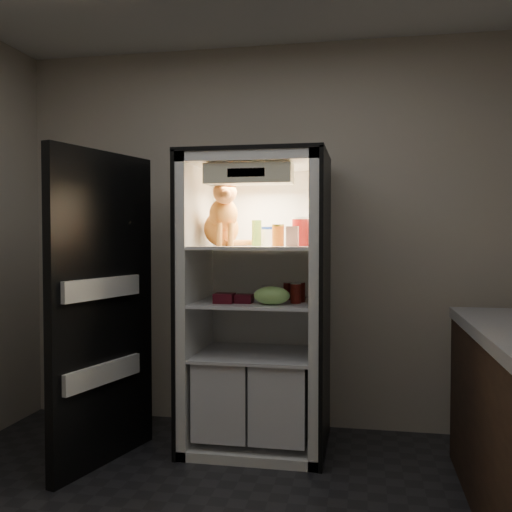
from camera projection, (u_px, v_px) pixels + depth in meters
The scene contains 16 objects.
room_shell at pixel (194, 170), 2.29m from camera, with size 3.60×3.60×3.60m.
refrigerator at pixel (257, 323), 3.68m from camera, with size 0.90×0.72×1.88m.
fridge_door at pixel (103, 310), 3.37m from camera, with size 0.28×0.86×1.85m.
tabby_cat at pixel (223, 220), 3.65m from camera, with size 0.41×0.44×0.44m.
parmesan_shaker at pixel (257, 233), 3.62m from camera, with size 0.06×0.06×0.16m.
mayo_tub at pixel (268, 236), 3.71m from camera, with size 0.09×0.09×0.12m.
salsa_jar at pixel (278, 235), 3.53m from camera, with size 0.08×0.08×0.13m.
pepper_jar at pixel (300, 231), 3.59m from camera, with size 0.11×0.11×0.18m.
cream_carton at pixel (292, 236), 3.43m from camera, with size 0.07×0.07×0.12m, color silver.
soda_can_a at pixel (288, 291), 3.69m from camera, with size 0.06×0.06×0.11m.
soda_can_b at pixel (300, 292), 3.57m from camera, with size 0.07×0.07×0.13m.
soda_can_c at pixel (296, 293), 3.49m from camera, with size 0.07×0.07×0.12m.
condiment_jar at pixel (267, 293), 3.68m from camera, with size 0.07×0.07×0.09m.
grape_bag at pixel (272, 296), 3.42m from camera, with size 0.22×0.16×0.11m, color #89C35B.
berry_box_left at pixel (224, 298), 3.50m from camera, with size 0.12×0.12×0.06m, color #500D19.
berry_box_right at pixel (244, 299), 3.51m from camera, with size 0.11×0.11×0.05m, color #500D19.
Camera 1 is at (0.67, -2.21, 1.35)m, focal length 40.00 mm.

